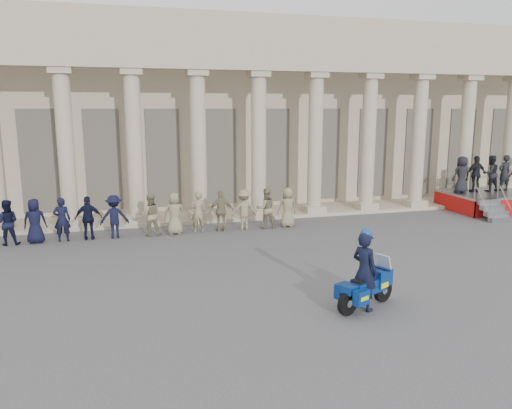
{
  "coord_description": "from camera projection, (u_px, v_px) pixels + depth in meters",
  "views": [
    {
      "loc": [
        -4.48,
        -12.72,
        4.77
      ],
      "look_at": [
        -0.16,
        3.08,
        1.6
      ],
      "focal_mm": 35.0,
      "sensor_mm": 36.0,
      "label": 1
    }
  ],
  "objects": [
    {
      "name": "ground",
      "position": [
        290.0,
        279.0,
        14.11
      ],
      "size": [
        90.0,
        90.0,
        0.0
      ],
      "primitive_type": "plane",
      "color": "#4A4A4D",
      "rests_on": "ground"
    },
    {
      "name": "reviewing_stand",
      "position": [
        493.0,
        180.0,
        23.67
      ],
      "size": [
        4.25,
        4.04,
        2.57
      ],
      "color": "gray",
      "rests_on": "ground"
    },
    {
      "name": "rider",
      "position": [
        365.0,
        270.0,
        11.87
      ],
      "size": [
        0.7,
        0.83,
        2.01
      ],
      "rotation": [
        0.0,
        0.0,
        1.99
      ],
      "color": "black",
      "rests_on": "ground"
    },
    {
      "name": "building",
      "position": [
        203.0,
        113.0,
        27.22
      ],
      "size": [
        40.0,
        12.5,
        9.0
      ],
      "color": "tan",
      "rests_on": "ground"
    },
    {
      "name": "officer_rank",
      "position": [
        66.0,
        219.0,
        18.06
      ],
      "size": [
        17.68,
        0.61,
        1.62
      ],
      "color": "black",
      "rests_on": "ground"
    },
    {
      "name": "motorcycle",
      "position": [
        367.0,
        287.0,
        12.02
      ],
      "size": [
        1.81,
        1.16,
        1.23
      ],
      "rotation": [
        0.0,
        0.0,
        0.42
      ],
      "color": "black",
      "rests_on": "ground"
    }
  ]
}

